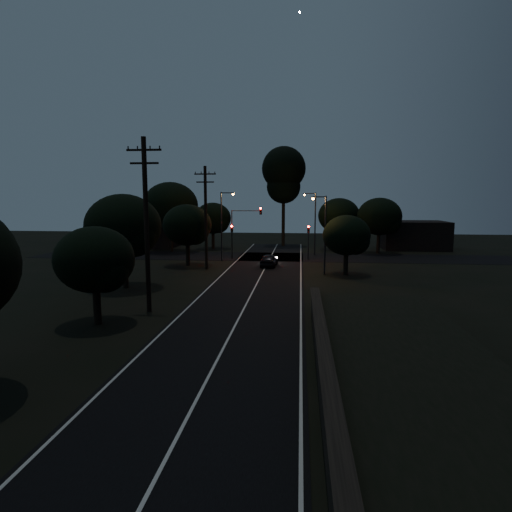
{
  "coord_description": "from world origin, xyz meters",
  "views": [
    {
      "loc": [
        3.65,
        -11.02,
        7.22
      ],
      "look_at": [
        0.0,
        24.0,
        2.5
      ],
      "focal_mm": 30.0,
      "sensor_mm": 36.0,
      "label": 1
    }
  ],
  "objects_px": {
    "tall_pine": "(284,174)",
    "signal_right": "(308,236)",
    "utility_pole_mid": "(146,223)",
    "signal_left": "(232,235)",
    "utility_pole_far": "(206,216)",
    "car": "(269,260)",
    "signal_mast": "(246,223)",
    "streetlight_c": "(323,229)",
    "streetlight_a": "(223,221)",
    "streetlight_b": "(314,219)"
  },
  "relations": [
    {
      "from": "signal_right",
      "to": "streetlight_b",
      "type": "relative_size",
      "value": 0.51
    },
    {
      "from": "utility_pole_mid",
      "to": "signal_left",
      "type": "bearing_deg",
      "value": 86.79
    },
    {
      "from": "signal_mast",
      "to": "streetlight_c",
      "type": "relative_size",
      "value": 0.83
    },
    {
      "from": "signal_mast",
      "to": "utility_pole_far",
      "type": "bearing_deg",
      "value": -111.11
    },
    {
      "from": "signal_right",
      "to": "signal_left",
      "type": "bearing_deg",
      "value": 180.0
    },
    {
      "from": "signal_left",
      "to": "streetlight_a",
      "type": "relative_size",
      "value": 0.51
    },
    {
      "from": "tall_pine",
      "to": "signal_left",
      "type": "height_order",
      "value": "tall_pine"
    },
    {
      "from": "signal_left",
      "to": "tall_pine",
      "type": "bearing_deg",
      "value": 69.54
    },
    {
      "from": "streetlight_c",
      "to": "car",
      "type": "bearing_deg",
      "value": 141.89
    },
    {
      "from": "signal_right",
      "to": "streetlight_c",
      "type": "xyz_separation_m",
      "value": [
        1.23,
        -9.99,
        1.51
      ]
    },
    {
      "from": "signal_left",
      "to": "streetlight_a",
      "type": "xyz_separation_m",
      "value": [
        -0.71,
        -1.99,
        1.8
      ]
    },
    {
      "from": "signal_left",
      "to": "signal_mast",
      "type": "distance_m",
      "value": 2.26
    },
    {
      "from": "streetlight_b",
      "to": "streetlight_c",
      "type": "bearing_deg",
      "value": -87.86
    },
    {
      "from": "tall_pine",
      "to": "signal_right",
      "type": "distance_m",
      "value": 17.41
    },
    {
      "from": "signal_right",
      "to": "streetlight_c",
      "type": "bearing_deg",
      "value": -82.98
    },
    {
      "from": "utility_pole_mid",
      "to": "car",
      "type": "xyz_separation_m",
      "value": [
        6.34,
        19.3,
        -5.05
      ]
    },
    {
      "from": "streetlight_a",
      "to": "utility_pole_far",
      "type": "bearing_deg",
      "value": -96.59
    },
    {
      "from": "utility_pole_mid",
      "to": "utility_pole_far",
      "type": "xyz_separation_m",
      "value": [
        0.0,
        17.0,
        -0.25
      ]
    },
    {
      "from": "utility_pole_far",
      "to": "utility_pole_mid",
      "type": "bearing_deg",
      "value": -90.0
    },
    {
      "from": "car",
      "to": "signal_right",
      "type": "bearing_deg",
      "value": -123.42
    },
    {
      "from": "signal_right",
      "to": "signal_mast",
      "type": "xyz_separation_m",
      "value": [
        -7.51,
        0.0,
        1.5
      ]
    },
    {
      "from": "signal_right",
      "to": "car",
      "type": "xyz_separation_m",
      "value": [
        -4.26,
        -5.68,
        -2.15
      ]
    },
    {
      "from": "utility_pole_mid",
      "to": "streetlight_c",
      "type": "xyz_separation_m",
      "value": [
        11.83,
        15.0,
        -1.39
      ]
    },
    {
      "from": "streetlight_a",
      "to": "car",
      "type": "xyz_separation_m",
      "value": [
        5.65,
        -3.7,
        -3.95
      ]
    },
    {
      "from": "signal_left",
      "to": "car",
      "type": "distance_m",
      "value": 7.83
    },
    {
      "from": "signal_mast",
      "to": "streetlight_c",
      "type": "height_order",
      "value": "streetlight_c"
    },
    {
      "from": "utility_pole_far",
      "to": "signal_right",
      "type": "height_order",
      "value": "utility_pole_far"
    },
    {
      "from": "streetlight_a",
      "to": "signal_left",
      "type": "bearing_deg",
      "value": 70.41
    },
    {
      "from": "utility_pole_mid",
      "to": "signal_right",
      "type": "distance_m",
      "value": 27.3
    },
    {
      "from": "utility_pole_far",
      "to": "tall_pine",
      "type": "distance_m",
      "value": 24.64
    },
    {
      "from": "signal_mast",
      "to": "streetlight_c",
      "type": "xyz_separation_m",
      "value": [
        8.74,
        -9.99,
        0.01
      ]
    },
    {
      "from": "signal_right",
      "to": "signal_mast",
      "type": "relative_size",
      "value": 0.66
    },
    {
      "from": "signal_right",
      "to": "car",
      "type": "bearing_deg",
      "value": -126.85
    },
    {
      "from": "streetlight_a",
      "to": "car",
      "type": "distance_m",
      "value": 7.82
    },
    {
      "from": "utility_pole_mid",
      "to": "streetlight_a",
      "type": "relative_size",
      "value": 1.38
    },
    {
      "from": "utility_pole_mid",
      "to": "tall_pine",
      "type": "distance_m",
      "value": 40.93
    },
    {
      "from": "tall_pine",
      "to": "streetlight_a",
      "type": "height_order",
      "value": "tall_pine"
    },
    {
      "from": "signal_mast",
      "to": "streetlight_a",
      "type": "bearing_deg",
      "value": -140.23
    },
    {
      "from": "utility_pole_mid",
      "to": "signal_left",
      "type": "xyz_separation_m",
      "value": [
        1.4,
        24.99,
        -2.9
      ]
    },
    {
      "from": "signal_mast",
      "to": "car",
      "type": "distance_m",
      "value": 7.5
    },
    {
      "from": "streetlight_a",
      "to": "streetlight_b",
      "type": "bearing_deg",
      "value": 29.48
    },
    {
      "from": "signal_right",
      "to": "streetlight_a",
      "type": "height_order",
      "value": "streetlight_a"
    },
    {
      "from": "signal_right",
      "to": "signal_mast",
      "type": "distance_m",
      "value": 7.66
    },
    {
      "from": "tall_pine",
      "to": "signal_mast",
      "type": "distance_m",
      "value": 16.84
    },
    {
      "from": "streetlight_a",
      "to": "car",
      "type": "relative_size",
      "value": 1.99
    },
    {
      "from": "tall_pine",
      "to": "signal_right",
      "type": "height_order",
      "value": "tall_pine"
    },
    {
      "from": "utility_pole_mid",
      "to": "signal_mast",
      "type": "xyz_separation_m",
      "value": [
        3.09,
        24.99,
        -1.4
      ]
    },
    {
      "from": "utility_pole_far",
      "to": "signal_left",
      "type": "xyz_separation_m",
      "value": [
        1.4,
        7.99,
        -2.65
      ]
    },
    {
      "from": "streetlight_b",
      "to": "car",
      "type": "distance_m",
      "value": 11.59
    },
    {
      "from": "streetlight_a",
      "to": "streetlight_c",
      "type": "bearing_deg",
      "value": -35.69
    }
  ]
}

